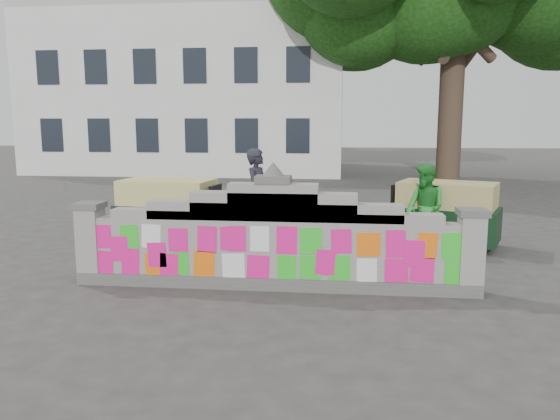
{
  "coord_description": "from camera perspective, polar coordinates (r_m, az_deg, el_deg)",
  "views": [
    {
      "loc": [
        1.06,
        -8.35,
        2.62
      ],
      "look_at": [
        -0.01,
        1.0,
        1.1
      ],
      "focal_mm": 35.0,
      "sensor_mm": 36.0,
      "label": 1
    }
  ],
  "objects": [
    {
      "name": "rickshaw_left",
      "position": [
        12.23,
        -11.31,
        0.04
      ],
      "size": [
        2.55,
        1.42,
        1.38
      ],
      "rotation": [
        0.0,
        0.0,
        -0.13
      ],
      "color": "black",
      "rests_on": "ground"
    },
    {
      "name": "building",
      "position": [
        31.41,
        -8.55,
        11.61
      ],
      "size": [
        16.0,
        10.0,
        8.9
      ],
      "color": "silver",
      "rests_on": "ground"
    },
    {
      "name": "parapet_wall",
      "position": [
        8.61,
        -0.7,
        -3.36
      ],
      "size": [
        6.48,
        0.44,
        2.01
      ],
      "color": "#4C4C49",
      "rests_on": "ground"
    },
    {
      "name": "cyclist_rider",
      "position": [
        10.98,
        -2.33,
        0.29
      ],
      "size": [
        0.6,
        0.76,
        1.85
      ],
      "primitive_type": "imported",
      "rotation": [
        0.0,
        0.0,
        1.32
      ],
      "color": "black",
      "rests_on": "ground"
    },
    {
      "name": "ground",
      "position": [
        8.81,
        -0.69,
        -8.12
      ],
      "size": [
        100.0,
        100.0,
        0.0
      ],
      "primitive_type": "plane",
      "color": "#383533",
      "rests_on": "ground"
    },
    {
      "name": "cyclist_bike",
      "position": [
        11.04,
        -2.31,
        -1.65
      ],
      "size": [
        2.2,
        1.22,
        1.09
      ],
      "primitive_type": "imported",
      "rotation": [
        0.0,
        0.0,
        1.32
      ],
      "color": "black",
      "rests_on": "ground"
    },
    {
      "name": "rickshaw_right",
      "position": [
        12.14,
        16.7,
        -0.27
      ],
      "size": [
        2.54,
        1.84,
        1.37
      ],
      "rotation": [
        0.0,
        0.0,
        2.77
      ],
      "color": "black",
      "rests_on": "ground"
    },
    {
      "name": "pedestrian",
      "position": [
        11.4,
        14.93,
        0.18
      ],
      "size": [
        0.99,
        1.08,
        1.8
      ],
      "primitive_type": "imported",
      "rotation": [
        0.0,
        0.0,
        -1.14
      ],
      "color": "green",
      "rests_on": "ground"
    }
  ]
}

